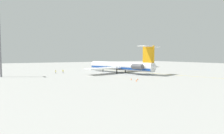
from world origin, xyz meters
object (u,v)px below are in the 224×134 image
(safety_cone_nose, at_px, (136,80))
(safety_cone_tail, at_px, (131,79))
(main_jetliner, at_px, (121,66))
(safety_cone_wingtip, at_px, (138,79))
(ground_crew_near_nose, at_px, (56,71))
(ground_crew_portside, at_px, (63,71))
(ground_crew_near_tail, at_px, (109,67))
(light_mast, at_px, (0,42))

(safety_cone_nose, xyz_separation_m, safety_cone_tail, (3.49, -0.50, 0.00))
(main_jetliner, xyz_separation_m, safety_cone_nose, (-25.93, 11.17, -3.04))
(safety_cone_nose, bearing_deg, safety_cone_wingtip, -45.58)
(ground_crew_near_nose, xyz_separation_m, safety_cone_tail, (-33.82, -17.02, -0.77))
(safety_cone_tail, bearing_deg, safety_cone_nose, 171.85)
(safety_cone_wingtip, bearing_deg, ground_crew_near_nose, 28.00)
(ground_crew_near_nose, xyz_separation_m, safety_cone_nose, (-37.31, -16.52, -0.77))
(ground_crew_portside, bearing_deg, safety_cone_tail, -146.63)
(safety_cone_wingtip, bearing_deg, main_jetliner, -20.69)
(ground_crew_near_tail, distance_m, safety_cone_tail, 51.09)
(light_mast, bearing_deg, safety_cone_wingtip, -129.73)
(safety_cone_nose, bearing_deg, main_jetliner, -23.31)
(safety_cone_tail, bearing_deg, safety_cone_wingtip, -128.69)
(ground_crew_near_tail, relative_size, safety_cone_wingtip, 3.31)
(safety_cone_wingtip, bearing_deg, ground_crew_near_tail, -18.57)
(safety_cone_wingtip, bearing_deg, safety_cone_tail, 51.31)
(main_jetliner, height_order, safety_cone_nose, main_jetliner)
(main_jetliner, distance_m, ground_crew_near_tail, 26.48)
(safety_cone_nose, distance_m, light_mast, 52.74)
(ground_crew_near_tail, relative_size, safety_cone_nose, 3.31)
(main_jetliner, bearing_deg, ground_crew_portside, 46.38)
(ground_crew_near_nose, height_order, ground_crew_portside, ground_crew_portside)
(safety_cone_tail, relative_size, light_mast, 0.02)
(safety_cone_nose, bearing_deg, ground_crew_portside, 18.84)
(ground_crew_portside, relative_size, safety_cone_nose, 3.12)
(ground_crew_near_nose, bearing_deg, ground_crew_near_tail, -6.11)
(ground_crew_near_nose, height_order, light_mast, light_mast)
(ground_crew_near_tail, xyz_separation_m, light_mast, (-16.28, 55.97, 12.12))
(ground_crew_portside, distance_m, light_mast, 27.34)
(safety_cone_wingtip, distance_m, light_mast, 52.95)
(main_jetliner, xyz_separation_m, ground_crew_portside, (12.27, 24.20, -2.23))
(ground_crew_portside, distance_m, safety_cone_wingtip, 39.15)
(safety_cone_tail, height_order, light_mast, light_mast)
(ground_crew_near_nose, distance_m, light_mast, 24.22)
(ground_crew_near_tail, xyz_separation_m, safety_cone_tail, (-47.74, 18.18, -0.88))
(ground_crew_near_nose, relative_size, light_mast, 0.07)
(main_jetliner, xyz_separation_m, light_mast, (9.02, 48.46, 9.96))
(ground_crew_near_nose, relative_size, ground_crew_near_tail, 0.90)
(ground_crew_near_nose, bearing_deg, main_jetliner, -50.03)
(main_jetliner, height_order, safety_cone_wingtip, main_jetliner)
(main_jetliner, distance_m, safety_cone_tail, 25.03)
(main_jetliner, bearing_deg, safety_cone_tail, 137.84)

